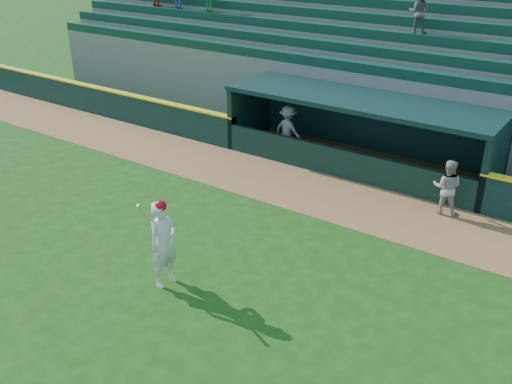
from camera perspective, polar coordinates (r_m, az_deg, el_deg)
ground at (r=14.64m, az=-3.64°, el=-6.80°), size 120.00×120.00×0.00m
warning_track at (r=18.23m, az=5.99°, el=-0.08°), size 40.00×3.00×0.01m
field_wall_left at (r=26.79m, az=-15.67°, el=8.78°), size 15.50×0.30×1.20m
wall_stripe_left at (r=26.63m, az=-15.83°, el=10.08°), size 15.50×0.32×0.06m
dugout_player_front at (r=17.43m, az=18.55°, el=0.46°), size 0.93×0.79×1.68m
dugout_player_inside at (r=21.21m, az=3.24°, el=6.28°), size 1.22×0.80×1.77m
dugout at (r=20.32m, az=10.54°, el=6.43°), size 9.40×2.80×2.46m
stands at (r=24.13m, az=15.49°, el=11.49°), size 34.50×6.25×7.60m
batter_at_plate at (r=13.35m, az=-9.23°, el=-5.08°), size 0.58×0.88×2.20m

